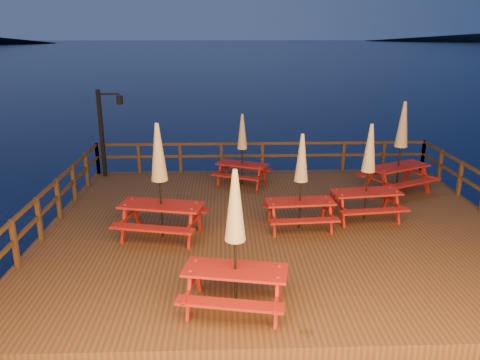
{
  "coord_description": "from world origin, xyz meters",
  "views": [
    {
      "loc": [
        -1.36,
        -11.3,
        5.29
      ],
      "look_at": [
        -0.95,
        0.6,
        1.46
      ],
      "focal_mm": 35.0,
      "sensor_mm": 36.0,
      "label": 1
    }
  ],
  "objects_px": {
    "picnic_table_0": "(301,180)",
    "picnic_table_2": "(368,171)",
    "lamp_post": "(106,125)",
    "picnic_table_1": "(242,148)"
  },
  "relations": [
    {
      "from": "picnic_table_0",
      "to": "picnic_table_2",
      "type": "distance_m",
      "value": 1.95
    },
    {
      "from": "lamp_post",
      "to": "picnic_table_2",
      "type": "distance_m",
      "value": 8.88
    },
    {
      "from": "lamp_post",
      "to": "picnic_table_1",
      "type": "height_order",
      "value": "lamp_post"
    },
    {
      "from": "picnic_table_1",
      "to": "picnic_table_0",
      "type": "bearing_deg",
      "value": -45.99
    },
    {
      "from": "picnic_table_0",
      "to": "picnic_table_1",
      "type": "bearing_deg",
      "value": 105.81
    },
    {
      "from": "picnic_table_0",
      "to": "picnic_table_2",
      "type": "relative_size",
      "value": 0.95
    },
    {
      "from": "picnic_table_0",
      "to": "picnic_table_2",
      "type": "bearing_deg",
      "value": 12.72
    },
    {
      "from": "lamp_post",
      "to": "picnic_table_2",
      "type": "bearing_deg",
      "value": -28.22
    },
    {
      "from": "lamp_post",
      "to": "picnic_table_2",
      "type": "xyz_separation_m",
      "value": [
        7.81,
        -4.19,
        -0.44
      ]
    },
    {
      "from": "lamp_post",
      "to": "picnic_table_0",
      "type": "bearing_deg",
      "value": -38.67
    }
  ]
}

